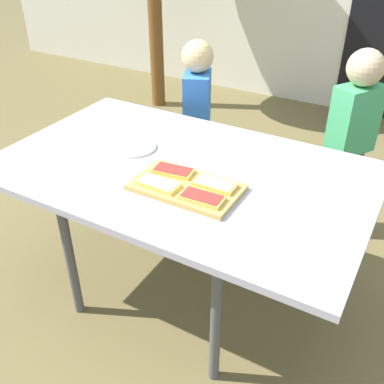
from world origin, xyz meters
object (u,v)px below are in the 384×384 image
Objects in this scene: cutting_board at (186,187)px; pizza_slice_near_left at (159,184)px; pizza_slice_far_left at (173,171)px; child_left at (197,118)px; pizza_slice_far_right at (215,184)px; child_right at (351,134)px; dining_table at (181,178)px; plate_white_left at (134,147)px; pizza_slice_near_right at (202,198)px.

pizza_slice_near_left is (-0.09, -0.06, 0.02)m from cutting_board.
child_left is at bearing 112.51° from pizza_slice_far_left.
pizza_slice_far_right reaches higher than cutting_board.
child_right is (0.31, 0.97, -0.11)m from pizza_slice_far_right.
child_right reaches higher than child_left.
child_left reaches higher than dining_table.
child_left is at bearing 116.49° from cutting_board.
cutting_board reaches higher than plate_white_left.
pizza_slice_near_right is at bearing -43.67° from dining_table.
child_left is at bearing 123.21° from pizza_slice_far_right.
child_left is 0.98× the size of child_right.
pizza_slice_far_right is 0.16× the size of child_left.
pizza_slice_far_left is 0.85× the size of plate_white_left.
cutting_board is 0.11m from pizza_slice_far_right.
pizza_slice_near_right is 1.04m from child_left.
pizza_slice_far_left and pizza_slice_far_right have the same top height.
cutting_board is at bearing -30.11° from pizza_slice_far_left.
pizza_slice_far_left is at bearing -80.94° from dining_table.
pizza_slice_near_left reaches higher than cutting_board.
pizza_slice_near_right is (0.00, -0.11, 0.00)m from pizza_slice_far_right.
cutting_board is 0.94m from child_left.
cutting_board reaches higher than dining_table.
dining_table is 0.18m from cutting_board.
dining_table is 9.12× the size of pizza_slice_far_left.
child_right is (0.41, 1.01, -0.09)m from cutting_board.
pizza_slice_far_left is 1.04× the size of pizza_slice_near_left.
pizza_slice_near_left and pizza_slice_near_right have the same top height.
child_right is (0.83, 0.18, 0.03)m from child_left.
plate_white_left is at bearing 155.67° from pizza_slice_far_left.
dining_table is 0.30m from pizza_slice_near_right.
pizza_slice_near_left is 0.38m from plate_white_left.
pizza_slice_far_left and pizza_slice_near_left have the same top height.
pizza_slice_near_right reaches higher than dining_table.
pizza_slice_far_right is at bearing -2.38° from pizza_slice_far_left.
pizza_slice_near_right is (0.19, -0.00, 0.00)m from pizza_slice_near_left.
pizza_slice_near_right is at bearing -30.37° from pizza_slice_far_left.
dining_table is 9.41× the size of pizza_slice_near_right.
pizza_slice_far_left is at bearing 149.89° from cutting_board.
dining_table is 0.12m from pizza_slice_far_left.
pizza_slice_near_left is at bearing -151.09° from pizza_slice_far_right.
pizza_slice_far_right is (0.19, -0.01, 0.00)m from pizza_slice_far_left.
pizza_slice_far_left is 1.03× the size of pizza_slice_near_right.
child_right is (0.31, 1.07, -0.11)m from pizza_slice_near_right.
cutting_board is 2.54× the size of pizza_slice_far_right.
pizza_slice_far_right is at bearing 24.30° from cutting_board.
pizza_slice_far_right is at bearing 28.91° from pizza_slice_near_left.
child_right is (0.50, 0.96, -0.11)m from pizza_slice_far_left.
child_left is at bearing 114.00° from dining_table.
pizza_slice_near_left is 0.15× the size of child_right.
pizza_slice_far_right is 0.15× the size of child_right.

